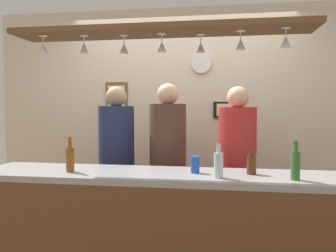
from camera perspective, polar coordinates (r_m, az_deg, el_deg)
The scene contains 21 objects.
back_wall at distance 3.89m, azimuth 2.27°, elevation 0.57°, with size 4.40×0.06×2.60m, color beige.
bar_counter at distance 2.44m, azimuth -2.27°, elevation -16.03°, with size 2.70×0.55×1.00m.
overhead_glass_rack at distance 2.56m, azimuth -1.43°, elevation 15.75°, with size 2.20×0.36×0.04m, color brown.
hanging_wineglass_far_left at distance 2.77m, azimuth -20.26°, elevation 12.26°, with size 0.07×0.07×0.13m.
hanging_wineglass_left at distance 2.67m, azimuth -13.96°, elevation 12.71°, with size 0.07×0.07×0.13m.
hanging_wineglass_center_left at distance 2.62m, azimuth -7.43°, elevation 12.98°, with size 0.07×0.07×0.13m.
hanging_wineglass_center at distance 2.54m, azimuth -1.05°, elevation 13.32°, with size 0.07×0.07×0.13m.
hanging_wineglass_center_right at distance 2.57m, azimuth 5.53°, elevation 13.16°, with size 0.07×0.07×0.13m.
hanging_wineglass_right at distance 2.49m, azimuth 12.14°, elevation 13.42°, with size 0.07×0.07×0.13m.
hanging_wineglass_far_right at distance 2.49m, azimuth 19.23°, elevation 13.34°, with size 0.07×0.07×0.13m.
person_left_navy_shirt at distance 3.29m, azimuth -8.65°, elevation -5.02°, with size 0.34×0.34×1.68m.
person_middle_brown_shirt at distance 3.18m, azimuth -0.02°, elevation -5.02°, with size 0.34×0.34×1.70m.
person_right_red_shirt at distance 3.15m, azimuth 11.57°, elevation -5.57°, with size 0.34×0.34×1.67m.
bottle_beer_amber_tall at distance 2.62m, azimuth -16.17°, elevation -5.26°, with size 0.06×0.06×0.26m.
bottle_beer_brown_stubby at distance 2.51m, azimuth 13.89°, elevation -6.29°, with size 0.07×0.07×0.18m.
bottle_soda_clear at distance 2.33m, azimuth 8.50°, elevation -6.40°, with size 0.06×0.06×0.23m.
bottle_beer_green_import at distance 2.39m, azimuth 20.68°, elevation -6.07°, with size 0.06×0.06×0.26m.
drink_can at distance 2.49m, azimuth 4.59°, elevation -6.48°, with size 0.07×0.07×0.12m, color #1E4CB2.
picture_frame_lower_pair at distance 3.82m, azimuth 9.91°, elevation 2.69°, with size 0.30×0.02×0.18m.
picture_frame_caricature at distance 4.01m, azimuth -8.66°, elevation 4.88°, with size 0.26×0.02×0.34m.
wall_clock at distance 3.85m, azimuth 5.65°, elevation 10.45°, with size 0.22×0.22×0.03m, color white.
Camera 1 is at (0.45, -2.76, 1.49)m, focal length 36.18 mm.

